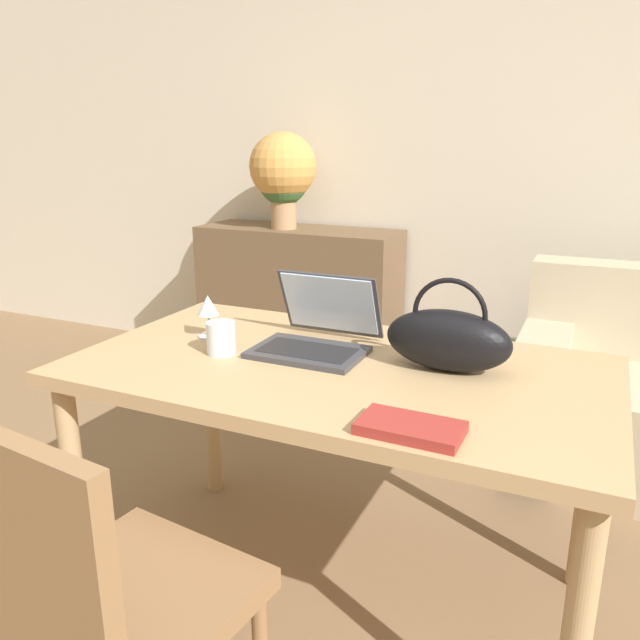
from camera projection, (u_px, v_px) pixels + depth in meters
wall_back at (507, 137)px, 3.15m from camera, size 10.00×0.06×2.70m
dining_table at (338, 393)px, 1.74m from camera, size 1.46×0.81×0.75m
chair at (98, 597)px, 1.20m from camera, size 0.49×0.49×0.89m
sideboard at (299, 303)px, 3.60m from camera, size 1.15×0.40×0.86m
laptop at (319, 329)px, 1.84m from camera, size 0.32×0.32×0.21m
drinking_glass at (221, 338)px, 1.79m from camera, size 0.08×0.08×0.09m
wine_glass at (208, 308)px, 1.92m from camera, size 0.07×0.07×0.14m
handbag at (448, 339)px, 1.65m from camera, size 0.34×0.14×0.25m
flower_vase at (283, 173)px, 3.39m from camera, size 0.37×0.37×0.52m
book at (410, 428)px, 1.31m from camera, size 0.22×0.13×0.02m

